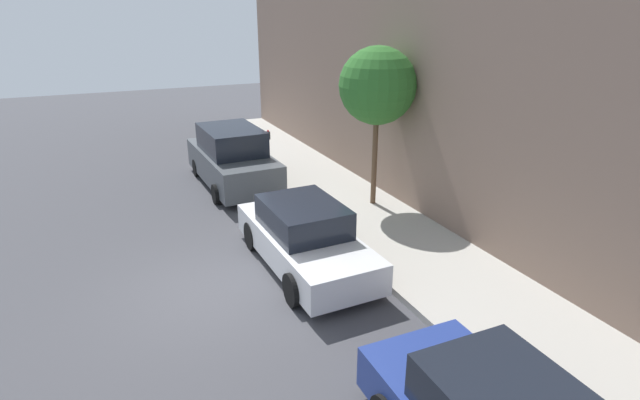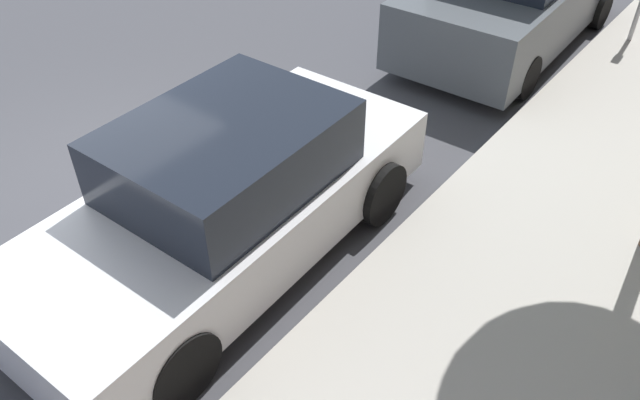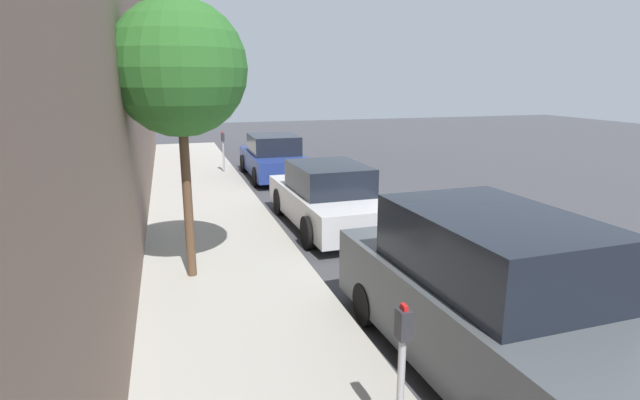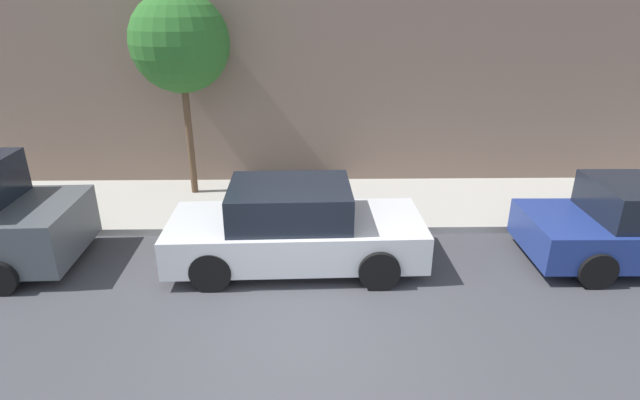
{
  "view_description": "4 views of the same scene",
  "coord_description": "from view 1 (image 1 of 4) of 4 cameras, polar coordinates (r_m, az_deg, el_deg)",
  "views": [
    {
      "loc": [
        -1.65,
        -9.39,
        5.63
      ],
      "look_at": [
        3.33,
        1.56,
        1.0
      ],
      "focal_mm": 28.0,
      "sensor_mm": 36.0,
      "label": 1
    },
    {
      "loc": [
        5.85,
        -2.87,
        4.45
      ],
      "look_at": [
        3.23,
        0.43,
        1.0
      ],
      "focal_mm": 35.0,
      "sensor_mm": 36.0,
      "label": 2
    },
    {
      "loc": [
        5.85,
        11.12,
        3.47
      ],
      "look_at": [
        2.89,
        1.43,
        1.0
      ],
      "focal_mm": 28.0,
      "sensor_mm": 36.0,
      "label": 3
    },
    {
      "loc": [
        -5.74,
        -0.14,
        4.57
      ],
      "look_at": [
        2.95,
        -0.29,
        1.0
      ],
      "focal_mm": 28.0,
      "sensor_mm": 36.0,
      "label": 4
    }
  ],
  "objects": [
    {
      "name": "parking_meter_far",
      "position": [
        18.35,
        -5.9,
        6.32
      ],
      "size": [
        0.11,
        0.15,
        1.38
      ],
      "color": "#ADADB2",
      "rests_on": "sidewalk"
    },
    {
      "name": "parked_suv_third",
      "position": [
        17.0,
        -9.99,
        4.69
      ],
      "size": [
        2.1,
        4.86,
        1.98
      ],
      "color": "#4C5156",
      "rests_on": "ground_plane"
    },
    {
      "name": "ground_plane",
      "position": [
        11.07,
        -12.64,
        -10.08
      ],
      "size": [
        60.0,
        60.0,
        0.0
      ],
      "primitive_type": "plane",
      "color": "#424247"
    },
    {
      "name": "parked_sedan_second",
      "position": [
        11.46,
        -1.78,
        -4.31
      ],
      "size": [
        1.92,
        4.54,
        1.54
      ],
      "color": "silver",
      "rests_on": "ground_plane"
    },
    {
      "name": "street_tree",
      "position": [
        14.25,
        6.59,
        12.8
      ],
      "size": [
        2.16,
        2.16,
        4.56
      ],
      "color": "brown",
      "rests_on": "sidewalk"
    },
    {
      "name": "sidewalk",
      "position": [
        12.76,
        9.71,
        -5.08
      ],
      "size": [
        2.95,
        32.0,
        0.15
      ],
      "color": "#B2ADA3",
      "rests_on": "ground_plane"
    }
  ]
}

